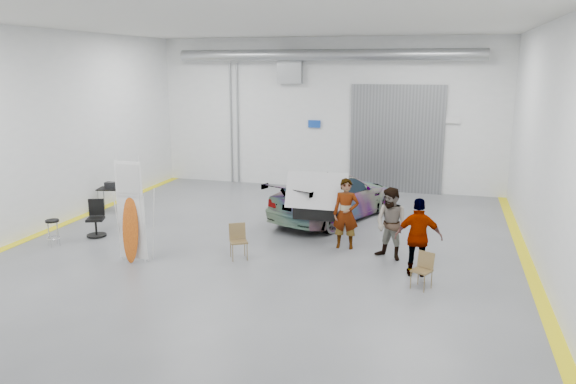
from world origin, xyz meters
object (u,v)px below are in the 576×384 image
(surfboard_display, at_px, (131,220))
(office_chair, at_px, (97,221))
(person_a, at_px, (346,214))
(folding_chair_near, at_px, (239,248))
(shop_stool, at_px, (53,233))
(person_b, at_px, (392,224))
(sedan_car, at_px, (334,196))
(work_table, at_px, (115,188))
(person_c, at_px, (419,237))
(folding_chair_far, at_px, (421,278))

(surfboard_display, bearing_deg, office_chair, 143.91)
(person_a, distance_m, folding_chair_near, 3.07)
(shop_stool, bearing_deg, office_chair, 62.32)
(person_a, bearing_deg, person_b, -27.61)
(sedan_car, relative_size, person_a, 2.69)
(work_table, bearing_deg, person_a, -12.77)
(folding_chair_near, bearing_deg, person_a, 3.18)
(office_chair, bearing_deg, work_table, 91.43)
(person_b, distance_m, surfboard_display, 6.64)
(shop_stool, height_order, office_chair, office_chair)
(surfboard_display, xyz_separation_m, shop_stool, (-2.81, 0.55, -0.75))
(surfboard_display, xyz_separation_m, office_chair, (-2.20, 1.71, -0.65))
(surfboard_display, height_order, shop_stool, surfboard_display)
(person_c, relative_size, shop_stool, 2.53)
(person_c, relative_size, surfboard_display, 0.69)
(folding_chair_near, distance_m, folding_chair_far, 4.72)
(folding_chair_far, bearing_deg, person_c, 125.90)
(surfboard_display, height_order, folding_chair_far, surfboard_display)
(person_c, bearing_deg, surfboard_display, 2.06)
(folding_chair_far, distance_m, work_table, 11.42)
(person_c, height_order, folding_chair_far, person_c)
(person_b, distance_m, work_table, 10.01)
(folding_chair_near, bearing_deg, work_table, 118.98)
(surfboard_display, distance_m, office_chair, 2.87)
(person_b, relative_size, office_chair, 1.78)
(folding_chair_near, bearing_deg, surfboard_display, 171.21)
(person_c, xyz_separation_m, folding_chair_far, (0.14, -0.79, -0.70))
(person_c, bearing_deg, folding_chair_near, -5.66)
(work_table, bearing_deg, folding_chair_far, -22.09)
(person_c, relative_size, office_chair, 1.79)
(person_a, distance_m, work_table, 8.62)
(person_a, distance_m, folding_chair_far, 3.30)
(sedan_car, distance_m, work_table, 7.58)
(sedan_car, distance_m, folding_chair_near, 4.86)
(surfboard_display, xyz_separation_m, folding_chair_far, (7.19, 0.24, -0.86))
(person_c, distance_m, work_table, 11.00)
(person_a, relative_size, folding_chair_far, 2.35)
(folding_chair_near, height_order, shop_stool, folding_chair_near)
(person_a, xyz_separation_m, surfboard_display, (-5.02, -2.62, 0.15))
(person_b, xyz_separation_m, office_chair, (-8.52, -0.33, -0.48))
(person_b, distance_m, folding_chair_far, 2.12)
(person_b, xyz_separation_m, person_c, (0.73, -1.02, 0.01))
(work_table, bearing_deg, surfboard_display, -53.22)
(folding_chair_near, relative_size, office_chair, 0.86)
(surfboard_display, xyz_separation_m, folding_chair_near, (2.52, 0.98, -0.84))
(person_a, height_order, office_chair, person_a)
(surfboard_display, bearing_deg, shop_stool, 170.70)
(person_c, bearing_deg, person_a, -44.48)
(folding_chair_far, distance_m, shop_stool, 10.01)
(surfboard_display, distance_m, folding_chair_near, 2.83)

